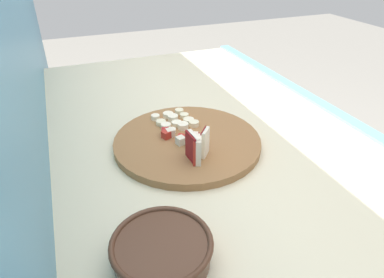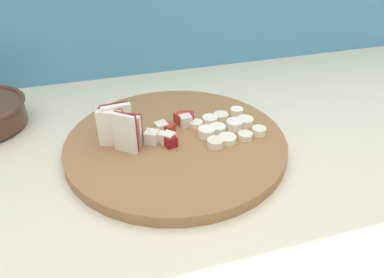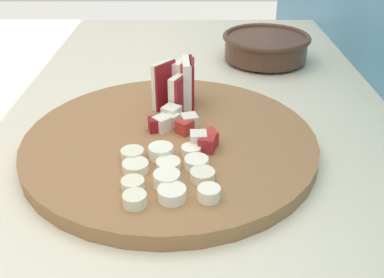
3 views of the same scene
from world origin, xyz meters
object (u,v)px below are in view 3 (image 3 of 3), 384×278
object	(u,v)px
cutting_board	(170,142)
apple_dice_pile	(183,127)
banana_slice_rows	(166,172)
apple_wedge_fan	(181,85)
ceramic_bowl	(266,46)

from	to	relation	value
cutting_board	apple_dice_pile	bearing A→B (deg)	104.03
banana_slice_rows	apple_dice_pile	bearing A→B (deg)	169.80
apple_wedge_fan	ceramic_bowl	size ratio (longest dim) A/B	0.43
cutting_board	ceramic_bowl	bearing A→B (deg)	152.73
apple_dice_pile	ceramic_bowl	bearing A→B (deg)	154.88
apple_dice_pile	banana_slice_rows	world-z (taller)	apple_dice_pile
banana_slice_rows	ceramic_bowl	size ratio (longest dim) A/B	0.72
apple_dice_pile	ceramic_bowl	world-z (taller)	ceramic_bowl
cutting_board	apple_dice_pile	size ratio (longest dim) A/B	3.63
cutting_board	banana_slice_rows	distance (m)	0.09
ceramic_bowl	cutting_board	bearing A→B (deg)	-27.27
ceramic_bowl	banana_slice_rows	bearing A→B (deg)	-21.95
apple_dice_pile	ceramic_bowl	distance (m)	0.36
banana_slice_rows	ceramic_bowl	world-z (taller)	ceramic_bowl
cutting_board	banana_slice_rows	bearing A→B (deg)	0.06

